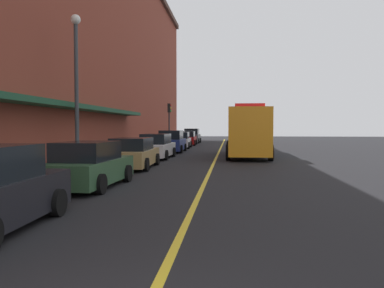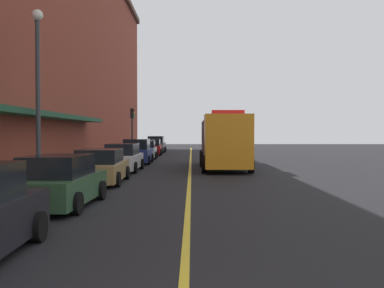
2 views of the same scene
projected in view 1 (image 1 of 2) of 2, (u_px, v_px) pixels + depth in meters
ground_plane at (217, 155)px, 28.09m from camera, size 112.00×112.00×0.00m
sidewalk_left at (135, 154)px, 28.71m from camera, size 2.40×70.00×0.15m
lane_center_stripe at (217, 155)px, 28.09m from camera, size 0.16×70.00×0.01m
brick_building_left at (60, 34)px, 27.83m from camera, size 9.22×64.00×17.70m
parked_car_1 at (89, 166)px, 13.17m from camera, size 2.17×4.43×1.58m
parked_car_2 at (133, 154)px, 19.29m from camera, size 2.19×4.76×1.53m
parked_car_3 at (157, 147)px, 25.27m from camera, size 2.04×4.85×1.62m
parked_car_4 at (172, 142)px, 31.51m from camera, size 2.14×4.56×1.79m
parked_car_5 at (181, 140)px, 37.50m from camera, size 2.12×4.63×1.57m
parked_car_6 at (187, 139)px, 43.37m from camera, size 2.18×4.56×1.60m
parked_car_7 at (192, 136)px, 49.08m from camera, size 2.13×4.25×1.86m
utility_truck at (247, 133)px, 26.75m from camera, size 2.91×9.46×3.50m
parking_meter_0 at (165, 137)px, 37.00m from camera, size 0.14×0.18×1.33m
street_lamp_left at (76, 75)px, 17.15m from camera, size 0.44×0.44×6.94m
traffic_light_near at (169, 116)px, 39.06m from camera, size 0.38×0.36×4.30m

